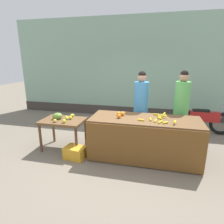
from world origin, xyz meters
name	(u,v)px	position (x,y,z in m)	size (l,w,h in m)	color
ground_plane	(119,154)	(0.00, 0.00, 0.00)	(24.00, 24.00, 0.00)	#756B5B
market_wall_back	(137,69)	(0.00, 3.11, 1.73)	(9.29, 0.23, 3.53)	#8CB299
fruit_stall_counter	(144,138)	(0.53, -0.01, 0.45)	(2.28, 0.90, 0.89)	brown
side_table_wooden	(63,124)	(-1.35, 0.00, 0.63)	(0.99, 0.68, 0.73)	brown
banana_bunch_pile	(159,119)	(0.81, -0.03, 0.92)	(0.73, 0.66, 0.07)	gold
orange_pile	(121,114)	(0.01, 0.04, 0.94)	(0.17, 0.33, 0.09)	orange
mango_papaya_pile	(60,116)	(-1.45, 0.04, 0.79)	(0.57, 0.58, 0.14)	yellow
vendor_woman_blue_shirt	(141,109)	(0.38, 0.68, 0.92)	(0.34, 0.34, 1.82)	#33333D
vendor_woman_green_shirt	(181,110)	(1.32, 0.73, 0.94)	(0.34, 0.34, 1.85)	#33333D
parked_motorcycle	(204,120)	(2.11, 1.82, 0.40)	(1.60, 0.18, 0.88)	black
produce_crate	(75,153)	(-0.91, -0.38, 0.13)	(0.44, 0.32, 0.26)	gold
produce_sack	(102,132)	(-0.61, 0.66, 0.24)	(0.36, 0.30, 0.48)	maroon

